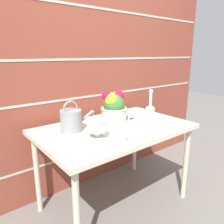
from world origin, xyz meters
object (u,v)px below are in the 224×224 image
object	(u,v)px
glass_decanter	(150,111)
wire_tray	(133,114)
figurine_vase	(130,124)
flower_planter	(114,108)
crystal_pedestal_bowl	(97,127)
watering_can	(72,120)

from	to	relation	value
glass_decanter	wire_tray	world-z (taller)	glass_decanter
glass_decanter	figurine_vase	distance (m)	0.36
flower_planter	wire_tray	bearing A→B (deg)	11.93
crystal_pedestal_bowl	glass_decanter	distance (m)	0.59
figurine_vase	wire_tray	world-z (taller)	figurine_vase
crystal_pedestal_bowl	glass_decanter	bearing A→B (deg)	2.82
figurine_vase	flower_planter	bearing A→B (deg)	74.88
watering_can	crystal_pedestal_bowl	xyz separation A→B (m)	(0.07, -0.24, -0.01)
wire_tray	watering_can	bearing A→B (deg)	-176.90
crystal_pedestal_bowl	wire_tray	distance (m)	0.69
wire_tray	flower_planter	bearing A→B (deg)	-168.07
watering_can	flower_planter	distance (m)	0.40
crystal_pedestal_bowl	glass_decanter	world-z (taller)	glass_decanter
crystal_pedestal_bowl	wire_tray	size ratio (longest dim) A/B	0.48
glass_decanter	wire_tray	distance (m)	0.27
flower_planter	figurine_vase	bearing A→B (deg)	-105.12
flower_planter	wire_tray	xyz separation A→B (m)	(0.30, 0.06, -0.12)
watering_can	wire_tray	bearing A→B (deg)	3.10
crystal_pedestal_bowl	watering_can	bearing A→B (deg)	106.21
flower_planter	wire_tray	world-z (taller)	flower_planter
flower_planter	glass_decanter	bearing A→B (deg)	-36.19
watering_can	figurine_vase	xyz separation A→B (m)	(0.32, -0.32, -0.01)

